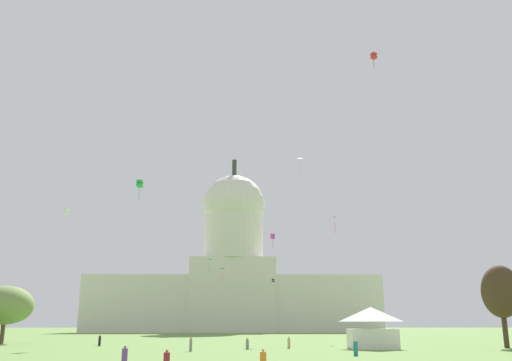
{
  "coord_description": "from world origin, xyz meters",
  "views": [
    {
      "loc": [
        -0.5,
        -28.38,
        3.48
      ],
      "look_at": [
        2.04,
        97.68,
        36.6
      ],
      "focal_mm": 38.11,
      "sensor_mm": 36.0,
      "label": 1
    }
  ],
  "objects_px": {
    "person_teal_lawn_far_left": "(356,348)",
    "kite_blue_low": "(223,271)",
    "kite_magenta_mid": "(273,237)",
    "kite_lime_high": "(299,161)",
    "tree_west_near": "(6,305)",
    "kite_green_mid": "(140,184)",
    "event_tent": "(372,328)",
    "person_grey_back_center": "(191,345)",
    "person_tan_front_left": "(289,343)",
    "kite_cyan_mid": "(210,261)",
    "person_purple_mid_right": "(125,358)",
    "kite_red_high": "(374,56)",
    "tree_east_far": "(501,292)",
    "person_orange_lawn_far_right": "(263,361)",
    "kite_black_low": "(273,280)",
    "person_grey_mid_center": "(247,344)",
    "person_black_aisle_center": "(100,341)",
    "capitol_building": "(233,276)",
    "kite_pink_mid": "(332,219)",
    "kite_white_mid": "(66,211)"
  },
  "relations": [
    {
      "from": "person_black_aisle_center",
      "to": "kite_red_high",
      "type": "xyz_separation_m",
      "value": [
        41.79,
        -13.97,
        41.73
      ]
    },
    {
      "from": "tree_east_far",
      "to": "kite_blue_low",
      "type": "bearing_deg",
      "value": 121.42
    },
    {
      "from": "person_orange_lawn_far_right",
      "to": "kite_lime_high",
      "type": "height_order",
      "value": "kite_lime_high"
    },
    {
      "from": "person_black_aisle_center",
      "to": "person_tan_front_left",
      "type": "bearing_deg",
      "value": 19.36
    },
    {
      "from": "event_tent",
      "to": "person_purple_mid_right",
      "type": "distance_m",
      "value": 42.78
    },
    {
      "from": "person_purple_mid_right",
      "to": "person_teal_lawn_far_left",
      "type": "height_order",
      "value": "person_teal_lawn_far_left"
    },
    {
      "from": "tree_west_near",
      "to": "person_orange_lawn_far_right",
      "type": "bearing_deg",
      "value": -52.09
    },
    {
      "from": "tree_west_near",
      "to": "kite_pink_mid",
      "type": "distance_m",
      "value": 66.27
    },
    {
      "from": "person_tan_front_left",
      "to": "kite_blue_low",
      "type": "relative_size",
      "value": 0.58
    },
    {
      "from": "kite_white_mid",
      "to": "person_grey_mid_center",
      "type": "bearing_deg",
      "value": -51.1
    },
    {
      "from": "kite_magenta_mid",
      "to": "kite_black_low",
      "type": "xyz_separation_m",
      "value": [
        3.47,
        67.5,
        -2.68
      ]
    },
    {
      "from": "person_tan_front_left",
      "to": "person_purple_mid_right",
      "type": "bearing_deg",
      "value": 107.14
    },
    {
      "from": "tree_west_near",
      "to": "kite_lime_high",
      "type": "xyz_separation_m",
      "value": [
        54.29,
        28.03,
        34.74
      ]
    },
    {
      "from": "tree_east_far",
      "to": "person_teal_lawn_far_left",
      "type": "relative_size",
      "value": 6.81
    },
    {
      "from": "kite_pink_mid",
      "to": "kite_lime_high",
      "type": "relative_size",
      "value": 0.85
    },
    {
      "from": "person_orange_lawn_far_right",
      "to": "kite_black_low",
      "type": "height_order",
      "value": "kite_black_low"
    },
    {
      "from": "person_grey_back_center",
      "to": "kite_green_mid",
      "type": "bearing_deg",
      "value": -58.41
    },
    {
      "from": "event_tent",
      "to": "person_tan_front_left",
      "type": "xyz_separation_m",
      "value": [
        -11.66,
        0.67,
        -2.1
      ]
    },
    {
      "from": "event_tent",
      "to": "kite_green_mid",
      "type": "xyz_separation_m",
      "value": [
        -37.93,
        21.05,
        26.12
      ]
    },
    {
      "from": "kite_white_mid",
      "to": "kite_blue_low",
      "type": "height_order",
      "value": "kite_white_mid"
    },
    {
      "from": "kite_magenta_mid",
      "to": "kite_cyan_mid",
      "type": "distance_m",
      "value": 58.25
    },
    {
      "from": "person_grey_mid_center",
      "to": "kite_green_mid",
      "type": "xyz_separation_m",
      "value": [
        -20.41,
        22.39,
        28.3
      ]
    },
    {
      "from": "person_black_aisle_center",
      "to": "kite_white_mid",
      "type": "distance_m",
      "value": 28.17
    },
    {
      "from": "kite_magenta_mid",
      "to": "kite_lime_high",
      "type": "xyz_separation_m",
      "value": [
        7.93,
        27.63,
        22.69
      ]
    },
    {
      "from": "event_tent",
      "to": "person_grey_back_center",
      "type": "xyz_separation_m",
      "value": [
        -24.68,
        -7.34,
        -2.03
      ]
    },
    {
      "from": "person_purple_mid_right",
      "to": "person_grey_back_center",
      "type": "height_order",
      "value": "person_grey_back_center"
    },
    {
      "from": "person_purple_mid_right",
      "to": "person_grey_back_center",
      "type": "distance_m",
      "value": 25.44
    },
    {
      "from": "person_grey_mid_center",
      "to": "kite_black_low",
      "type": "distance_m",
      "value": 89.03
    },
    {
      "from": "person_teal_lawn_far_left",
      "to": "kite_blue_low",
      "type": "height_order",
      "value": "kite_blue_low"
    },
    {
      "from": "person_grey_back_center",
      "to": "kite_cyan_mid",
      "type": "relative_size",
      "value": 0.48
    },
    {
      "from": "person_purple_mid_right",
      "to": "kite_lime_high",
      "type": "height_order",
      "value": "kite_lime_high"
    },
    {
      "from": "person_purple_mid_right",
      "to": "kite_magenta_mid",
      "type": "bearing_deg",
      "value": 158.08
    },
    {
      "from": "person_purple_mid_right",
      "to": "kite_cyan_mid",
      "type": "bearing_deg",
      "value": 174.25
    },
    {
      "from": "event_tent",
      "to": "kite_lime_high",
      "type": "relative_size",
      "value": 1.89
    },
    {
      "from": "person_orange_lawn_far_right",
      "to": "kite_green_mid",
      "type": "bearing_deg",
      "value": -56.31
    },
    {
      "from": "person_purple_mid_right",
      "to": "kite_cyan_mid",
      "type": "relative_size",
      "value": 0.46
    },
    {
      "from": "capitol_building",
      "to": "kite_magenta_mid",
      "type": "xyz_separation_m",
      "value": [
        9.5,
        -113.61,
        -2.38
      ]
    },
    {
      "from": "person_teal_lawn_far_left",
      "to": "event_tent",
      "type": "bearing_deg",
      "value": 154.55
    },
    {
      "from": "person_orange_lawn_far_right",
      "to": "kite_magenta_mid",
      "type": "xyz_separation_m",
      "value": [
        3.62,
        55.27,
        17.76
      ]
    },
    {
      "from": "person_teal_lawn_far_left",
      "to": "person_grey_mid_center",
      "type": "distance_m",
      "value": 19.43
    },
    {
      "from": "event_tent",
      "to": "kite_blue_low",
      "type": "bearing_deg",
      "value": 111.27
    },
    {
      "from": "tree_east_far",
      "to": "person_orange_lawn_far_right",
      "type": "bearing_deg",
      "value": -133.47
    },
    {
      "from": "kite_blue_low",
      "to": "kite_pink_mid",
      "type": "relative_size",
      "value": 0.83
    },
    {
      "from": "kite_green_mid",
      "to": "kite_blue_low",
      "type": "bearing_deg",
      "value": 86.59
    },
    {
      "from": "person_purple_mid_right",
      "to": "kite_lime_high",
      "type": "xyz_separation_m",
      "value": [
        22.63,
        78.76,
        40.41
      ]
    },
    {
      "from": "person_purple_mid_right",
      "to": "kite_magenta_mid",
      "type": "xyz_separation_m",
      "value": [
        14.7,
        51.13,
        17.72
      ]
    },
    {
      "from": "kite_green_mid",
      "to": "person_grey_mid_center",
      "type": "bearing_deg",
      "value": -36.17
    },
    {
      "from": "kite_red_high",
      "to": "kite_magenta_mid",
      "type": "xyz_separation_m",
      "value": [
        -14.31,
        23.25,
        -24.04
      ]
    },
    {
      "from": "person_black_aisle_center",
      "to": "tree_west_near",
      "type": "bearing_deg",
      "value": -169.21
    },
    {
      "from": "tree_west_near",
      "to": "kite_green_mid",
      "type": "xyz_separation_m",
      "value": [
        21.32,
        2.93,
        22.53
      ]
    }
  ]
}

